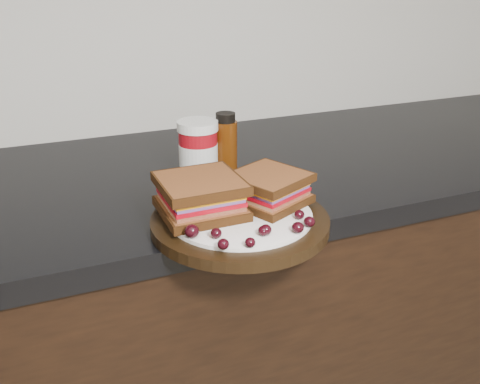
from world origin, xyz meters
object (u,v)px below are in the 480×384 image
Objects in this scene: sandwich_left at (200,196)px; condiment_jar at (198,150)px; plate at (240,222)px; oil_bottle at (226,144)px.

condiment_jar reaches higher than sandwich_left.
plate is 2.47× the size of condiment_jar.
sandwich_left is at bearing 155.00° from plate.
plate is 0.07m from sandwich_left.
oil_bottle reaches higher than condiment_jar.
plate is at bearing -91.66° from condiment_jar.
oil_bottle is at bearing 58.61° from sandwich_left.
oil_bottle is at bearing -0.22° from condiment_jar.
sandwich_left reaches higher than plate.
oil_bottle is (0.12, 0.20, 0.01)m from sandwich_left.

